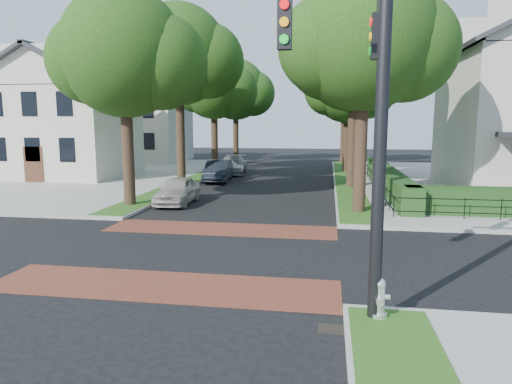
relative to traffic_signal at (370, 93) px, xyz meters
The scene contains 24 objects.
ground 8.09m from the traffic_signal, 137.91° to the left, with size 120.00×120.00×0.00m, color black.
sidewalk_nw 34.12m from the traffic_signal, 136.17° to the left, with size 30.00×30.00×0.15m, color gray.
crosswalk_far 10.20m from the traffic_signal, 122.69° to the left, with size 9.00×2.20×0.01m, color brown.
crosswalk_near 6.89m from the traffic_signal, 166.05° to the left, with size 9.00×2.20×0.01m, color brown.
storm_drain 4.77m from the traffic_signal, 135.00° to the right, with size 0.65×0.45×0.01m, color black.
grass_strip_ne 23.95m from the traffic_signal, 88.75° to the left, with size 1.60×29.80×0.02m, color #234D16.
grass_strip_nw 26.06m from the traffic_signal, 113.63° to the left, with size 1.60×29.80×0.02m, color #234D16.
tree_right_near 12.03m from the traffic_signal, 86.47° to the left, with size 7.75×6.67×10.66m.
tree_right_mid 19.95m from the traffic_signal, 87.89° to the left, with size 8.25×7.09×11.22m.
tree_right_far 28.73m from the traffic_signal, 88.57° to the left, with size 7.25×6.23×9.74m.
tree_right_back 37.74m from the traffic_signal, 88.91° to the left, with size 7.50×6.45×10.20m.
tree_left_near 15.74m from the traffic_signal, 131.45° to the left, with size 7.50×6.45×10.20m.
tree_left_mid 22.48m from the traffic_signal, 117.60° to the left, with size 8.00×6.88×11.48m.
tree_left_far 30.52m from the traffic_signal, 109.77° to the left, with size 7.00×6.02×9.86m.
tree_left_back 39.12m from the traffic_signal, 105.27° to the left, with size 7.75×6.66×10.44m.
hedge_main_road 20.01m from the traffic_signal, 81.75° to the left, with size 1.00×18.00×1.20m, color #173A14.
fence_main_road 19.95m from the traffic_signal, 84.08° to the left, with size 0.06×18.00×0.90m, color black, non-canonical shape.
house_left_near 30.29m from the traffic_signal, 132.28° to the left, with size 10.00×9.00×10.14m.
house_left_far 41.72m from the traffic_signal, 119.24° to the left, with size 10.00×9.00×10.14m.
traffic_signal is the anchor object (origin of this frame).
parked_car_front 15.80m from the traffic_signal, 123.42° to the left, with size 1.65×4.10×1.40m, color #B7B1A4.
parked_car_middle 23.75m from the traffic_signal, 111.25° to the left, with size 1.59×4.57×1.51m, color black.
parked_car_rear 28.27m from the traffic_signal, 107.65° to the left, with size 2.06×5.07×1.47m, color gray.
fire_hydrant 4.16m from the traffic_signal, 31.68° to the right, with size 0.44×0.44×0.87m.
Camera 1 is at (4.11, -13.83, 4.14)m, focal length 32.00 mm.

